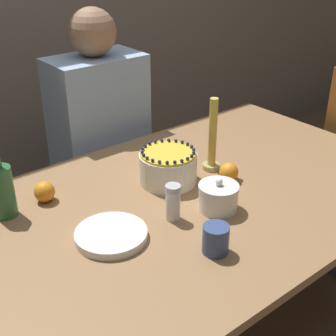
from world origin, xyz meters
TOP-DOWN VIEW (x-y plane):
  - dining_table at (0.00, 0.00)m, footprint 1.69×0.99m
  - cake at (0.02, 0.12)m, footprint 0.20×0.20m
  - sugar_bowl at (0.03, -0.11)m, footprint 0.13×0.13m
  - sugar_shaker at (-0.11, -0.07)m, footprint 0.05×0.05m
  - plate_stack at (-0.32, -0.03)m, footprint 0.21×0.21m
  - candle at (0.21, 0.10)m, footprint 0.07×0.07m
  - bottle at (-0.50, 0.27)m, footprint 0.07×0.07m
  - cup at (-0.13, -0.27)m, footprint 0.07×0.07m
  - orange_fruit_1 at (-0.37, 0.27)m, footprint 0.07×0.07m
  - orange_fruit_2 at (0.19, -0.01)m, footprint 0.07×0.07m
  - person_man_blue_shirt at (0.09, 0.70)m, footprint 0.40×0.34m

SIDE VIEW (x-z plane):
  - person_man_blue_shirt at x=0.09m, z-range -0.08..1.16m
  - dining_table at x=0.00m, z-range 0.27..1.00m
  - plate_stack at x=-0.32m, z-range 0.73..0.75m
  - orange_fruit_2 at x=0.19m, z-range 0.73..0.80m
  - orange_fruit_1 at x=-0.37m, z-range 0.73..0.80m
  - cup at x=-0.13m, z-range 0.73..0.81m
  - sugar_bowl at x=0.03m, z-range 0.72..0.83m
  - cake at x=0.02m, z-range 0.72..0.85m
  - sugar_shaker at x=-0.11m, z-range 0.73..0.85m
  - bottle at x=-0.50m, z-range 0.70..0.93m
  - candle at x=0.21m, z-range 0.70..0.98m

